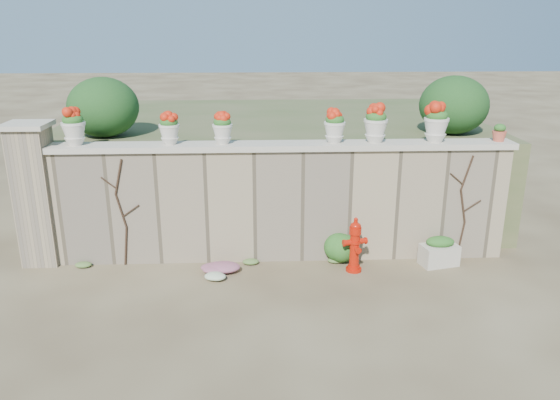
{
  "coord_description": "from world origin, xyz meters",
  "views": [
    {
      "loc": [
        -0.37,
        -7.27,
        4.05
      ],
      "look_at": [
        0.01,
        1.4,
        1.22
      ],
      "focal_mm": 35.0,
      "sensor_mm": 36.0,
      "label": 1
    }
  ],
  "objects_px": {
    "fire_hydrant": "(355,245)",
    "urn_pot_0": "(74,127)",
    "terracotta_pot": "(499,133)",
    "planter_box": "(439,252)"
  },
  "relations": [
    {
      "from": "planter_box",
      "to": "terracotta_pot",
      "type": "distance_m",
      "value": 2.28
    },
    {
      "from": "fire_hydrant",
      "to": "urn_pot_0",
      "type": "relative_size",
      "value": 1.55
    },
    {
      "from": "fire_hydrant",
      "to": "terracotta_pot",
      "type": "distance_m",
      "value": 3.15
    },
    {
      "from": "fire_hydrant",
      "to": "terracotta_pot",
      "type": "relative_size",
      "value": 3.31
    },
    {
      "from": "planter_box",
      "to": "urn_pot_0",
      "type": "xyz_separation_m",
      "value": [
        -6.18,
        0.45,
        2.16
      ]
    },
    {
      "from": "terracotta_pot",
      "to": "planter_box",
      "type": "bearing_deg",
      "value": -155.84
    },
    {
      "from": "urn_pot_0",
      "to": "fire_hydrant",
      "type": "bearing_deg",
      "value": -7.77
    },
    {
      "from": "planter_box",
      "to": "terracotta_pot",
      "type": "bearing_deg",
      "value": 10.73
    },
    {
      "from": "planter_box",
      "to": "terracotta_pot",
      "type": "height_order",
      "value": "terracotta_pot"
    },
    {
      "from": "fire_hydrant",
      "to": "terracotta_pot",
      "type": "xyz_separation_m",
      "value": [
        2.53,
        0.63,
        1.75
      ]
    }
  ]
}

